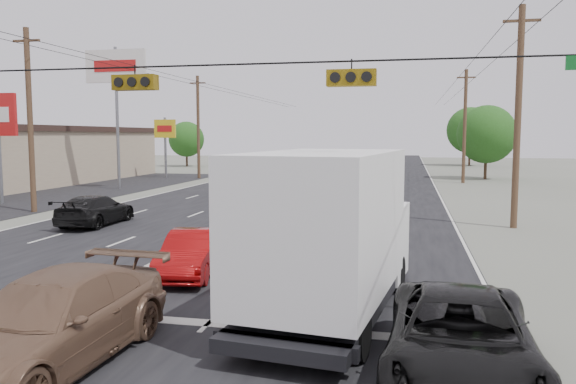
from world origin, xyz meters
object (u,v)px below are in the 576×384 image
pole_sign_billboard (116,75)px  black_suv (461,340)px  queue_car_a (252,219)px  utility_pole_right_b (518,116)px  utility_pole_left_b (30,119)px  red_sedan (193,254)px  queue_car_b (321,236)px  pole_sign_far (165,134)px  tree_right_far (470,130)px  tan_sedan (51,323)px  tree_right_mid (487,134)px  utility_pole_left_c (198,126)px  tree_left_far (186,139)px  box_truck (331,233)px  oncoming_near (96,210)px  oncoming_far (265,189)px  utility_pole_right_c (465,125)px

pole_sign_billboard → black_suv: size_ratio=2.04×
queue_car_a → utility_pole_right_b: bearing=19.0°
utility_pole_left_b → red_sedan: 18.54m
red_sedan → queue_car_b: 4.94m
red_sedan → utility_pole_left_b: bearing=132.7°
utility_pole_right_b → pole_sign_far: size_ratio=1.67×
tree_right_far → tan_sedan: (-14.60, -73.30, -4.13)m
tan_sedan → tree_right_mid: bearing=77.0°
utility_pole_right_b → red_sedan: (-11.10, -11.44, -4.43)m
utility_pole_left_c → tree_left_far: bearing=115.4°
pole_sign_far → box_truck: pole_sign_far is taller
queue_car_a → oncoming_near: queue_car_a is taller
utility_pole_right_b → oncoming_near: 19.98m
queue_car_a → queue_car_b: size_ratio=1.05×
pole_sign_billboard → red_sedan: 30.29m
pole_sign_far → black_suv: (24.66, -42.41, -3.66)m
tree_right_mid → queue_car_a: (-13.60, -34.85, -3.56)m
utility_pole_left_c → queue_car_a: utility_pole_left_c is taller
tree_left_far → tree_right_mid: size_ratio=0.86×
queue_car_a → oncoming_far: (-2.82, 13.01, -0.01)m
utility_pole_left_b → tan_sedan: size_ratio=1.75×
pole_sign_far → red_sedan: 40.55m
box_truck → oncoming_near: box_truck is taller
utility_pole_right_b → oncoming_near: bearing=-170.1°
utility_pole_right_b → oncoming_far: utility_pole_right_b is taller
queue_car_a → queue_car_b: 4.46m
pole_sign_billboard → tan_sedan: (15.90, -31.30, -8.04)m
pole_sign_far → tree_right_mid: 31.40m
utility_pole_right_c → tan_sedan: 44.91m
utility_pole_right_b → queue_car_b: (-7.76, -7.80, -4.39)m
pole_sign_far → queue_car_b: 38.99m
utility_pole_left_b → tan_sedan: (13.90, -18.30, -4.28)m
utility_pole_right_c → oncoming_far: utility_pole_right_c is taller
utility_pole_right_c → oncoming_near: 34.53m
utility_pole_left_c → tan_sedan: utility_pole_left_c is taller
tree_left_far → box_truck: tree_left_far is taller
utility_pole_right_b → red_sedan: bearing=-134.1°
utility_pole_right_b → oncoming_far: (-13.92, 8.16, -4.34)m
box_truck → oncoming_near: bearing=146.0°
tree_right_mid → red_sedan: (-13.60, -41.44, -3.66)m
utility_pole_right_b → box_truck: size_ratio=1.26×
utility_pole_right_c → red_sedan: size_ratio=2.45×
red_sedan → utility_pole_right_b: bearing=38.0°
box_truck → queue_car_b: bearing=107.9°
tree_right_mid → red_sedan: 43.77m
tree_right_mid → tan_sedan: (-13.60, -48.30, -3.51)m
tree_right_far → oncoming_far: (-17.42, -46.84, -4.19)m
tan_sedan → red_sedan: 6.86m
queue_car_a → tan_sedan: bearing=-94.6°
box_truck → utility_pole_left_b: bearing=149.1°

